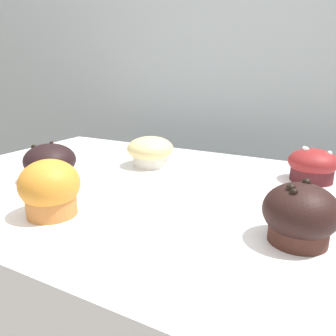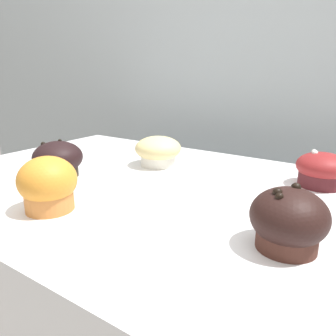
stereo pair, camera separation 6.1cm
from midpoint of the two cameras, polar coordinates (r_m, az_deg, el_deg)
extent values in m
cube|color=#A8B2B7|center=(1.18, 11.37, 3.37)|extent=(3.20, 0.10, 1.80)
cylinder|color=white|center=(0.78, -5.31, 1.87)|extent=(0.08, 0.08, 0.04)
ellipsoid|color=#DEC985|center=(0.78, -5.35, 3.37)|extent=(0.11, 0.11, 0.06)
cylinder|color=#CC7B3B|center=(0.55, -22.70, -5.14)|extent=(0.08, 0.08, 0.05)
ellipsoid|color=orange|center=(0.54, -22.99, -2.65)|extent=(0.09, 0.09, 0.08)
cylinder|color=#4C1B1F|center=(0.72, 21.61, -0.58)|extent=(0.08, 0.08, 0.04)
ellipsoid|color=maroon|center=(0.71, 21.78, 0.98)|extent=(0.10, 0.10, 0.05)
sphere|color=white|center=(0.70, 24.17, 2.33)|extent=(0.01, 0.01, 0.01)
sphere|color=white|center=(0.71, 20.70, 3.01)|extent=(0.01, 0.01, 0.01)
sphere|color=white|center=(0.72, 20.54, 3.17)|extent=(0.01, 0.01, 0.01)
cylinder|color=#2C251C|center=(0.73, -22.00, -0.38)|extent=(0.08, 0.08, 0.04)
ellipsoid|color=black|center=(0.72, -22.18, 1.22)|extent=(0.10, 0.10, 0.07)
sphere|color=black|center=(0.74, -24.57, 3.29)|extent=(0.01, 0.01, 0.01)
sphere|color=black|center=(0.73, -21.93, 3.99)|extent=(0.01, 0.01, 0.01)
cylinder|color=#46251D|center=(0.46, 18.28, -9.70)|extent=(0.08, 0.08, 0.04)
ellipsoid|color=black|center=(0.45, 18.54, -7.15)|extent=(0.10, 0.10, 0.07)
sphere|color=black|center=(0.45, 19.44, -2.50)|extent=(0.01, 0.01, 0.01)
sphere|color=black|center=(0.42, 17.24, -4.12)|extent=(0.01, 0.01, 0.01)
sphere|color=black|center=(0.42, 16.85, -3.46)|extent=(0.01, 0.01, 0.01)
camera|label=1|loc=(0.03, -92.86, -0.84)|focal=35.00mm
camera|label=2|loc=(0.03, 87.14, 0.84)|focal=35.00mm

